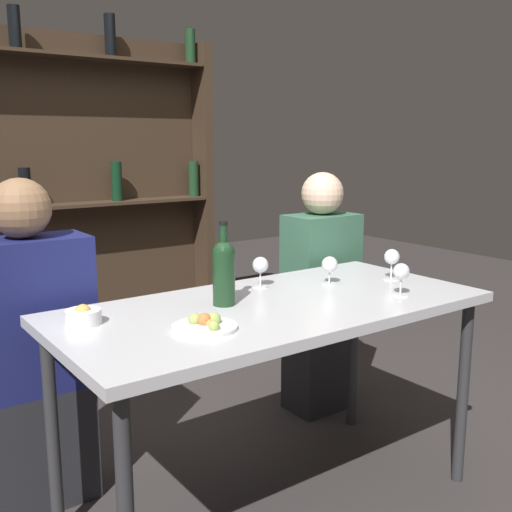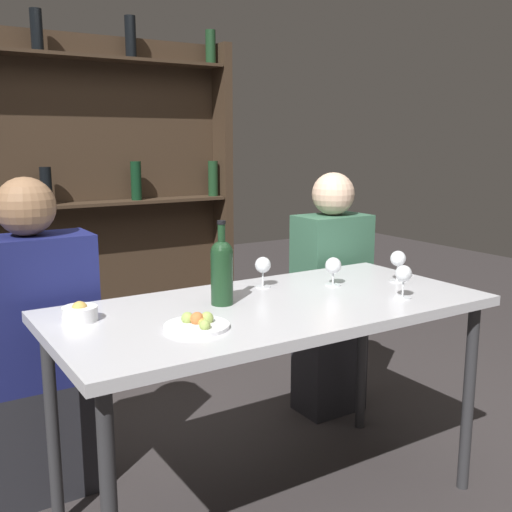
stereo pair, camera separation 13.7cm
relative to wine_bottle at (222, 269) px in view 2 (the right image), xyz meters
The scene contains 12 objects.
ground_plane 0.92m from the wine_bottle, 28.04° to the right, with size 10.00×10.00×0.00m, color #332D2D.
dining_table 0.26m from the wine_bottle, 28.04° to the right, with size 1.52×0.72×0.78m.
wine_rack_wall 1.99m from the wine_bottle, 85.53° to the left, with size 1.89×0.21×2.09m.
wine_bottle is the anchor object (origin of this frame).
wine_glass_0 0.77m from the wine_bottle, ahead, with size 0.06×0.06×0.13m.
wine_glass_1 0.65m from the wine_bottle, 24.83° to the right, with size 0.06×0.06×0.12m.
wine_glass_2 0.29m from the wine_bottle, 27.75° to the left, with size 0.06×0.06×0.12m.
wine_glass_3 0.50m from the wine_bottle, ahead, with size 0.06×0.06×0.11m.
food_plate_0 0.29m from the wine_bottle, 134.90° to the right, with size 0.20×0.20×0.05m.
snack_bowl 0.49m from the wine_bottle, behind, with size 0.11×0.11×0.06m.
seated_person_left 0.78m from the wine_bottle, 140.09° to the left, with size 0.43×0.22×1.21m.
seated_person_right 1.02m from the wine_bottle, 27.80° to the left, with size 0.35×0.22×1.19m.
Camera 2 is at (-1.12, -1.67, 1.34)m, focal length 42.00 mm.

